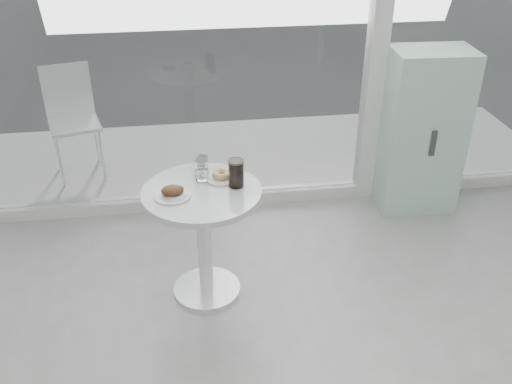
{
  "coord_description": "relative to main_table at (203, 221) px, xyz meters",
  "views": [
    {
      "loc": [
        -0.59,
        -1.05,
        2.47
      ],
      "look_at": [
        -0.2,
        1.7,
        0.85
      ],
      "focal_mm": 40.0,
      "sensor_mm": 36.0,
      "label": 1
    }
  ],
  "objects": [
    {
      "name": "main_table",
      "position": [
        0.0,
        0.0,
        0.0
      ],
      "size": [
        0.72,
        0.72,
        0.77
      ],
      "color": "white",
      "rests_on": "ground"
    },
    {
      "name": "patio_deck",
      "position": [
        0.5,
        1.9,
        -0.53
      ],
      "size": [
        5.6,
        1.6,
        0.05
      ],
      "primitive_type": "cube",
      "color": "beige",
      "rests_on": "ground"
    },
    {
      "name": "mint_cabinet",
      "position": [
        1.76,
        0.88,
        0.1
      ],
      "size": [
        0.62,
        0.43,
        1.29
      ],
      "rotation": [
        0.0,
        0.0,
        -0.05
      ],
      "color": "#96BFA8",
      "rests_on": "ground"
    },
    {
      "name": "patio_chair",
      "position": [
        -1.01,
        1.79,
        0.04
      ],
      "size": [
        0.5,
        0.5,
        0.94
      ],
      "rotation": [
        0.0,
        0.0,
        0.25
      ],
      "color": "white",
      "rests_on": "patio_deck"
    },
    {
      "name": "plate_fritter",
      "position": [
        -0.17,
        -0.05,
        0.25
      ],
      "size": [
        0.22,
        0.22,
        0.07
      ],
      "color": "silver",
      "rests_on": "main_table"
    },
    {
      "name": "plate_donut",
      "position": [
        0.13,
        0.13,
        0.24
      ],
      "size": [
        0.2,
        0.2,
        0.05
      ],
      "color": "silver",
      "rests_on": "main_table"
    },
    {
      "name": "water_tumbler_a",
      "position": [
        0.01,
        0.13,
        0.28
      ],
      "size": [
        0.08,
        0.08,
        0.13
      ],
      "color": "white",
      "rests_on": "main_table"
    },
    {
      "name": "water_tumbler_b",
      "position": [
        0.02,
        0.24,
        0.27
      ],
      "size": [
        0.07,
        0.07,
        0.11
      ],
      "color": "white",
      "rests_on": "main_table"
    },
    {
      "name": "cola_glass",
      "position": [
        0.21,
        0.02,
        0.3
      ],
      "size": [
        0.09,
        0.09,
        0.18
      ],
      "color": "white",
      "rests_on": "main_table"
    }
  ]
}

